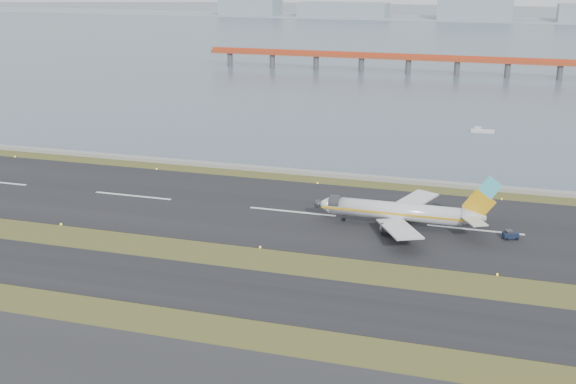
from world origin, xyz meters
name	(u,v)px	position (x,y,z in m)	size (l,w,h in m)	color
ground	(247,263)	(0.00, 0.00, 0.00)	(1000.00, 1000.00, 0.00)	#384619
taxiway_strip	(223,289)	(0.00, -12.00, 0.05)	(1000.00, 18.00, 0.10)	black
runway_strip	(292,212)	(0.00, 30.00, 0.05)	(1000.00, 45.00, 0.10)	black
seawall	(325,174)	(0.00, 60.00, 0.50)	(1000.00, 2.50, 1.00)	gray
bay_water	(450,35)	(0.00, 460.00, 0.00)	(1400.00, 800.00, 1.30)	#435060
red_pier	(457,60)	(20.00, 250.00, 7.28)	(260.00, 5.00, 10.20)	#B9411F
far_shoreline	(479,13)	(13.62, 620.00, 6.07)	(1400.00, 80.00, 60.50)	#8797A0
airliner	(402,212)	(24.88, 27.37, 3.46)	(38.52, 32.89, 12.80)	silver
pushback_tug	(510,235)	(47.04, 26.81, 0.94)	(3.44, 2.67, 1.94)	#121C34
workboat_near	(482,131)	(37.40, 123.97, 0.58)	(7.58, 2.41, 1.84)	silver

